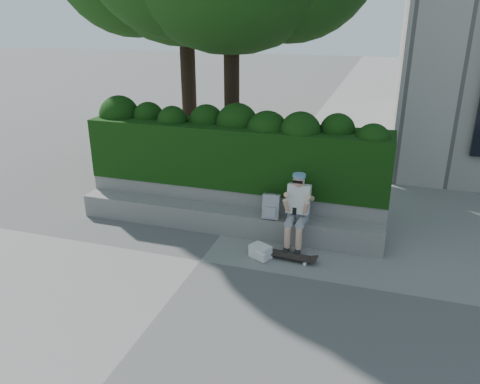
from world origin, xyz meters
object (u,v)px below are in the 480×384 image
(backpack_plaid, at_px, (271,206))
(backpack_ground, at_px, (260,251))
(person, at_px, (298,208))
(skateboard, at_px, (289,256))

(backpack_plaid, distance_m, backpack_ground, 0.91)
(backpack_ground, bearing_deg, backpack_plaid, 117.34)
(person, distance_m, skateboard, 0.87)
(person, xyz_separation_m, backpack_plaid, (-0.50, 0.08, -0.08))
(skateboard, height_order, backpack_ground, backpack_ground)
(backpack_plaid, relative_size, backpack_ground, 1.30)
(person, xyz_separation_m, skateboard, (-0.00, -0.55, -0.68))
(skateboard, relative_size, backpack_plaid, 1.95)
(backpack_plaid, bearing_deg, person, -13.29)
(person, distance_m, backpack_plaid, 0.52)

